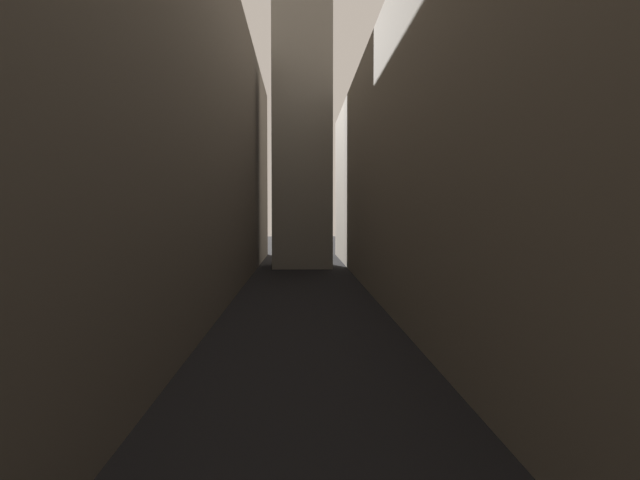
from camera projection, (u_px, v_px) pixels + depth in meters
name	position (u px, v px, depth m)	size (l,w,h in m)	color
ground_plane	(305.00, 313.00, 38.68)	(264.00, 264.00, 0.00)	black
building_block_left	(145.00, 124.00, 39.72)	(10.82, 108.00, 25.53)	#60594F
building_block_right	(465.00, 157.00, 40.60)	(11.53, 108.00, 21.20)	gray
clock_tower	(302.00, 23.00, 71.29)	(7.97, 7.97, 57.88)	gray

